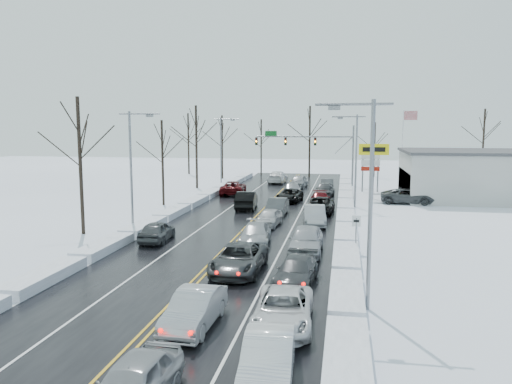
% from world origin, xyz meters
% --- Properties ---
extents(ground, '(160.00, 160.00, 0.00)m').
position_xyz_m(ground, '(0.00, 0.00, 0.00)').
color(ground, white).
rests_on(ground, ground).
extents(road_surface, '(14.00, 84.00, 0.01)m').
position_xyz_m(road_surface, '(0.00, 2.00, 0.01)').
color(road_surface, black).
rests_on(road_surface, ground).
extents(snow_bank_left, '(1.52, 72.00, 0.58)m').
position_xyz_m(snow_bank_left, '(-7.60, 2.00, 0.00)').
color(snow_bank_left, white).
rests_on(snow_bank_left, ground).
extents(snow_bank_right, '(1.52, 72.00, 0.58)m').
position_xyz_m(snow_bank_right, '(7.60, 2.00, 0.00)').
color(snow_bank_right, white).
rests_on(snow_bank_right, ground).
extents(traffic_signal_mast, '(13.28, 0.39, 8.00)m').
position_xyz_m(traffic_signal_mast, '(3.45, 27.99, 5.48)').
color(traffic_signal_mast, slate).
rests_on(traffic_signal_mast, ground).
extents(tires_plus_sign, '(3.20, 0.34, 6.00)m').
position_xyz_m(tires_plus_sign, '(10.50, 15.99, 4.99)').
color(tires_plus_sign, slate).
rests_on(tires_plus_sign, ground).
extents(used_vehicles_sign, '(2.20, 0.22, 4.65)m').
position_xyz_m(used_vehicles_sign, '(10.50, 22.00, 3.32)').
color(used_vehicles_sign, slate).
rests_on(used_vehicles_sign, ground).
extents(speed_limit_sign, '(0.55, 0.09, 2.35)m').
position_xyz_m(speed_limit_sign, '(8.20, -8.00, 1.63)').
color(speed_limit_sign, slate).
rests_on(speed_limit_sign, ground).
extents(flagpole, '(1.87, 1.20, 10.00)m').
position_xyz_m(flagpole, '(15.17, 30.00, 5.93)').
color(flagpole, silver).
rests_on(flagpole, ground).
extents(dealership_building, '(20.40, 12.40, 5.30)m').
position_xyz_m(dealership_building, '(23.98, 18.00, 2.66)').
color(dealership_building, beige).
rests_on(dealership_building, ground).
extents(streetlight_se, '(3.20, 0.25, 9.00)m').
position_xyz_m(streetlight_se, '(8.30, -18.00, 5.31)').
color(streetlight_se, slate).
rests_on(streetlight_se, ground).
extents(streetlight_ne, '(3.20, 0.25, 9.00)m').
position_xyz_m(streetlight_ne, '(8.30, 10.00, 5.31)').
color(streetlight_ne, slate).
rests_on(streetlight_ne, ground).
extents(streetlight_sw, '(3.20, 0.25, 9.00)m').
position_xyz_m(streetlight_sw, '(-8.30, -4.00, 5.31)').
color(streetlight_sw, slate).
rests_on(streetlight_sw, ground).
extents(streetlight_nw, '(3.20, 0.25, 9.00)m').
position_xyz_m(streetlight_nw, '(-8.30, 24.00, 5.31)').
color(streetlight_nw, slate).
rests_on(streetlight_nw, ground).
extents(tree_left_b, '(4.00, 4.00, 10.00)m').
position_xyz_m(tree_left_b, '(-11.50, -6.00, 6.99)').
color(tree_left_b, '#2D231C').
rests_on(tree_left_b, ground).
extents(tree_left_c, '(3.40, 3.40, 8.50)m').
position_xyz_m(tree_left_c, '(-10.50, 8.00, 5.94)').
color(tree_left_c, '#2D231C').
rests_on(tree_left_c, ground).
extents(tree_left_d, '(4.20, 4.20, 10.50)m').
position_xyz_m(tree_left_d, '(-11.20, 22.00, 7.33)').
color(tree_left_d, '#2D231C').
rests_on(tree_left_d, ground).
extents(tree_left_e, '(3.80, 3.80, 9.50)m').
position_xyz_m(tree_left_e, '(-10.80, 34.00, 6.64)').
color(tree_left_e, '#2D231C').
rests_on(tree_left_e, ground).
extents(tree_far_a, '(4.00, 4.00, 10.00)m').
position_xyz_m(tree_far_a, '(-18.00, 40.00, 6.99)').
color(tree_far_a, '#2D231C').
rests_on(tree_far_a, ground).
extents(tree_far_b, '(3.60, 3.60, 9.00)m').
position_xyz_m(tree_far_b, '(-6.00, 41.00, 6.29)').
color(tree_far_b, '#2D231C').
rests_on(tree_far_b, ground).
extents(tree_far_c, '(4.40, 4.40, 11.00)m').
position_xyz_m(tree_far_c, '(2.00, 39.00, 7.68)').
color(tree_far_c, '#2D231C').
rests_on(tree_far_c, ground).
extents(tree_far_d, '(3.40, 3.40, 8.50)m').
position_xyz_m(tree_far_d, '(12.00, 40.50, 5.94)').
color(tree_far_d, '#2D231C').
rests_on(tree_far_d, ground).
extents(tree_far_e, '(4.20, 4.20, 10.50)m').
position_xyz_m(tree_far_e, '(28.00, 41.00, 7.33)').
color(tree_far_e, '#2D231C').
rests_on(tree_far_e, ground).
extents(queued_car_1, '(1.69, 4.50, 1.47)m').
position_xyz_m(queued_car_1, '(1.67, -21.19, 0.00)').
color(queued_car_1, '#A7AAAF').
rests_on(queued_car_1, ground).
extents(queued_car_2, '(2.57, 5.47, 1.51)m').
position_xyz_m(queued_car_2, '(1.85, -13.55, 0.00)').
color(queued_car_2, '#383B3D').
rests_on(queued_car_2, ground).
extents(queued_car_3, '(2.35, 4.98, 1.40)m').
position_xyz_m(queued_car_3, '(1.61, -7.13, 0.00)').
color(queued_car_3, '#9EA2A6').
rests_on(queued_car_3, ground).
extents(queued_car_4, '(1.96, 4.14, 1.37)m').
position_xyz_m(queued_car_4, '(1.58, -0.73, 0.00)').
color(queued_car_4, silver).
rests_on(queued_car_4, ground).
extents(queued_car_5, '(1.70, 4.60, 1.50)m').
position_xyz_m(queued_car_5, '(1.56, 4.20, 0.00)').
color(queued_car_5, '#404345').
rests_on(queued_car_5, ground).
extents(queued_car_6, '(2.74, 5.07, 1.35)m').
position_xyz_m(queued_car_6, '(1.79, 12.36, 0.00)').
color(queued_car_6, black).
rests_on(queued_car_6, ground).
extents(queued_car_7, '(2.47, 5.17, 1.45)m').
position_xyz_m(queued_car_7, '(1.61, 16.81, 0.00)').
color(queued_car_7, gray).
rests_on(queued_car_7, ground).
extents(queued_car_8, '(2.40, 4.93, 1.62)m').
position_xyz_m(queued_car_8, '(1.62, 24.73, 0.00)').
color(queued_car_8, '#9B9EA2').
rests_on(queued_car_8, ground).
extents(queued_car_9, '(1.82, 4.52, 1.46)m').
position_xyz_m(queued_car_9, '(5.17, -24.80, 0.00)').
color(queued_car_9, silver).
rests_on(queued_car_9, ground).
extents(queued_car_10, '(2.51, 5.07, 1.38)m').
position_xyz_m(queued_car_10, '(5.11, -20.48, 0.00)').
color(queued_car_10, silver).
rests_on(queued_car_10, ground).
extents(queued_car_11, '(2.25, 4.75, 1.34)m').
position_xyz_m(queued_car_11, '(5.11, -15.03, 0.00)').
color(queued_car_11, '#3B3D40').
rests_on(queued_car_11, ground).
extents(queued_car_12, '(2.04, 5.05, 1.72)m').
position_xyz_m(queued_car_12, '(5.13, -8.87, 0.00)').
color(queued_car_12, '#A1A4A9').
rests_on(queued_car_12, ground).
extents(queued_car_13, '(2.16, 4.93, 1.57)m').
position_xyz_m(queued_car_13, '(5.11, 0.30, 0.00)').
color(queued_car_13, '#979A9E').
rests_on(queued_car_13, ground).
extents(queued_car_14, '(2.71, 5.36, 1.45)m').
position_xyz_m(queued_car_14, '(5.26, 5.75, 0.00)').
color(queued_car_14, black).
rests_on(queued_car_14, ground).
extents(queued_car_15, '(2.22, 4.72, 1.33)m').
position_xyz_m(queued_car_15, '(5.11, 10.42, 0.00)').
color(queued_car_15, '#4D0A0E').
rests_on(queued_car_15, ground).
extents(queued_car_16, '(2.28, 4.90, 1.63)m').
position_xyz_m(queued_car_16, '(5.31, 16.66, 0.00)').
color(queued_car_16, '#3B3E40').
rests_on(queued_car_16, ground).
extents(queued_car_17, '(1.66, 4.41, 1.44)m').
position_xyz_m(queued_car_17, '(5.37, 22.23, 0.00)').
color(queued_car_17, '#46494C').
rests_on(queued_car_17, ground).
extents(oncoming_car_0, '(2.25, 5.26, 1.69)m').
position_xyz_m(oncoming_car_0, '(-1.80, 7.14, 0.00)').
color(oncoming_car_0, black).
rests_on(oncoming_car_0, ground).
extents(oncoming_car_1, '(3.11, 5.88, 1.58)m').
position_xyz_m(oncoming_car_1, '(-5.24, 16.76, 0.00)').
color(oncoming_car_1, '#48090C').
rests_on(oncoming_car_1, ground).
extents(oncoming_car_2, '(2.51, 5.77, 1.65)m').
position_xyz_m(oncoming_car_2, '(-1.73, 29.56, 0.00)').
color(oncoming_car_2, white).
rests_on(oncoming_car_2, ground).
extents(oncoming_car_3, '(1.94, 4.33, 1.44)m').
position_xyz_m(oncoming_car_3, '(-5.23, -7.39, 0.00)').
color(oncoming_car_3, '#45484A').
rests_on(oncoming_car_3, ground).
extents(parked_car_0, '(5.67, 2.96, 1.52)m').
position_xyz_m(parked_car_0, '(13.90, 13.16, 0.00)').
color(parked_car_0, '#3D4042').
rests_on(parked_car_0, ground).
extents(parked_car_1, '(2.34, 5.47, 1.57)m').
position_xyz_m(parked_car_1, '(16.94, 16.15, 0.00)').
color(parked_car_1, '#45484B').
rests_on(parked_car_1, ground).
extents(parked_car_2, '(2.03, 4.30, 1.42)m').
position_xyz_m(parked_car_2, '(14.84, 22.14, 0.00)').
color(parked_car_2, black).
rests_on(parked_car_2, ground).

